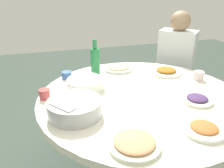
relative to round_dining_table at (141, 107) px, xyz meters
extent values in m
cylinder|color=#99999E|center=(0.00, 0.00, -0.28)|extent=(0.14, 0.14, 0.67)
cylinder|color=silver|center=(0.00, 0.00, 0.08)|extent=(1.35, 1.35, 0.04)
cylinder|color=#B2B5BA|center=(-0.13, 0.46, 0.14)|extent=(0.30, 0.30, 0.09)
ellipsoid|color=white|center=(-0.13, 0.46, 0.15)|extent=(0.25, 0.25, 0.10)
cube|color=white|center=(-0.18, 0.52, 0.19)|extent=(0.15, 0.13, 0.01)
cylinder|color=white|center=(0.20, 0.34, 0.13)|extent=(0.26, 0.26, 0.07)
cylinder|color=black|center=(0.20, 0.34, 0.13)|extent=(0.23, 0.23, 0.05)
cylinder|color=silver|center=(0.20, 0.34, 0.16)|extent=(0.13, 0.26, 0.01)
cylinder|color=white|center=(-0.47, -0.13, 0.11)|extent=(0.21, 0.21, 0.02)
ellipsoid|color=#BD612C|center=(-0.47, -0.13, 0.12)|extent=(0.14, 0.14, 0.03)
cylinder|color=silver|center=(-0.19, -0.29, 0.11)|extent=(0.19, 0.19, 0.02)
ellipsoid|color=#482E5B|center=(-0.19, -0.29, 0.12)|extent=(0.13, 0.13, 0.03)
cylinder|color=silver|center=(-0.47, 0.24, 0.11)|extent=(0.24, 0.24, 0.02)
ellipsoid|color=tan|center=(-0.47, 0.24, 0.12)|extent=(0.19, 0.19, 0.03)
cylinder|color=white|center=(0.50, 0.00, 0.11)|extent=(0.24, 0.24, 0.02)
ellipsoid|color=#D8BD85|center=(0.50, 0.00, 0.12)|extent=(0.18, 0.18, 0.03)
cylinder|color=white|center=(0.30, -0.35, 0.11)|extent=(0.24, 0.24, 0.02)
ellipsoid|color=#9A611B|center=(0.30, -0.35, 0.13)|extent=(0.16, 0.16, 0.04)
cylinder|color=#267F44|center=(0.45, 0.21, 0.20)|extent=(0.07, 0.07, 0.21)
cylinder|color=#267F44|center=(0.45, 0.21, 0.35)|extent=(0.03, 0.03, 0.07)
cylinder|color=#BF4648|center=(0.12, 0.61, 0.13)|extent=(0.07, 0.07, 0.06)
cylinder|color=#355B9A|center=(0.42, 0.44, 0.13)|extent=(0.08, 0.08, 0.05)
cylinder|color=silver|center=(0.11, -0.52, 0.13)|extent=(0.07, 0.07, 0.07)
cylinder|color=brown|center=(0.66, -0.66, -0.43)|extent=(0.34, 0.34, 0.43)
cube|color=#2D333D|center=(0.66, -0.66, -0.15)|extent=(0.47, 0.47, 0.12)
cube|color=silver|center=(0.66, -0.66, 0.14)|extent=(0.38, 0.38, 0.46)
sphere|color=#9E7E5F|center=(0.66, -0.66, 0.45)|extent=(0.19, 0.19, 0.19)
camera|label=1|loc=(-1.23, 0.57, 0.77)|focal=36.09mm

